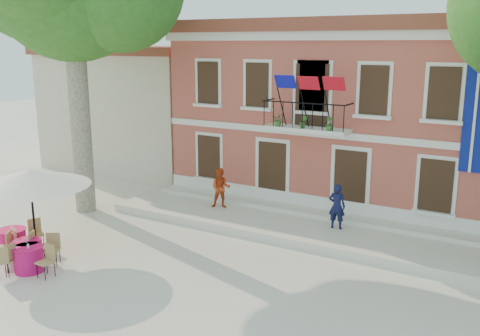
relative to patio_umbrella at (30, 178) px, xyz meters
name	(u,v)px	position (x,y,z in m)	size (l,w,h in m)	color
ground	(172,259)	(4.09, 1.81, -2.47)	(90.00, 90.00, 0.00)	beige
main_building	(348,109)	(6.09, 11.80, 1.31)	(13.50, 9.59, 7.50)	#C04F45
neighbor_west	(157,105)	(-5.41, 12.81, 0.74)	(9.40, 9.40, 6.40)	beige
terrace	(291,225)	(6.09, 6.21, -2.32)	(14.00, 3.40, 0.30)	silver
patio_umbrella	(30,178)	(0.00, 0.00, 0.00)	(3.70, 3.70, 2.75)	black
pedestrian_navy	(337,206)	(7.76, 6.33, -1.38)	(0.58, 0.38, 1.59)	#101338
pedestrian_orange	(221,188)	(3.02, 6.29, -1.38)	(0.77, 0.60, 1.59)	#C63F17
cafe_table_0	(27,252)	(0.59, -0.79, -2.05)	(1.87, 1.66, 0.95)	#CD135B
cafe_table_1	(29,258)	(1.02, -1.08, -2.05)	(1.64, 1.87, 0.95)	#CD135B
cafe_table_2	(12,239)	(-0.69, -0.35, -2.05)	(1.68, 1.87, 0.95)	#CD135B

